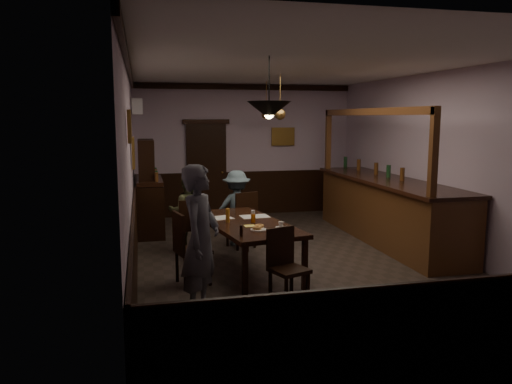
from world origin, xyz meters
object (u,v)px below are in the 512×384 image
object	(u,v)px
dining_table	(246,226)
pendant_brass_mid	(280,114)
person_standing	(201,240)
pendant_iron	(269,110)
bar_counter	(387,208)
coffee_cup	(281,224)
chair_near	(285,262)
chair_side	(187,245)
soda_can	(253,218)
sideboard	(149,196)
pendant_brass_far	(266,115)
person_seated_right	(237,208)
person_seated_left	(187,212)
chair_far_right	(243,217)
chair_far_left	(191,224)

from	to	relation	value
dining_table	pendant_brass_mid	xyz separation A→B (m)	(1.00, 1.75, 1.61)
person_standing	pendant_iron	bearing A→B (deg)	-29.08
bar_counter	coffee_cup	bearing A→B (deg)	-145.11
dining_table	chair_near	size ratio (longest dim) A/B	2.53
chair_side	soda_can	distance (m)	1.06
sideboard	pendant_brass_far	world-z (taller)	pendant_brass_far
person_standing	bar_counter	xyz separation A→B (m)	(3.71, 2.65, -0.26)
person_standing	coffee_cup	xyz separation A→B (m)	(1.21, 0.90, -0.07)
person_seated_right	soda_can	world-z (taller)	person_seated_right
person_seated_right	pendant_iron	world-z (taller)	pendant_iron
dining_table	sideboard	size ratio (longest dim) A/B	1.28
bar_counter	person_seated_right	bearing A→B (deg)	172.35
coffee_cup	bar_counter	world-z (taller)	bar_counter
dining_table	person_standing	xyz separation A→B (m)	(-0.82, -1.41, 0.18)
bar_counter	pendant_iron	bearing A→B (deg)	-143.64
chair_side	person_seated_left	distance (m)	1.82
dining_table	pendant_brass_far	world-z (taller)	pendant_brass_far
dining_table	chair_far_right	xyz separation A→B (m)	(0.24, 1.33, -0.14)
dining_table	pendant_brass_mid	bearing A→B (deg)	60.20
chair_far_right	person_standing	xyz separation A→B (m)	(-1.06, -2.74, 0.32)
person_standing	bar_counter	bearing A→B (deg)	-26.67
person_seated_left	soda_can	distance (m)	1.72
soda_can	chair_side	bearing A→B (deg)	-162.67
chair_near	person_seated_right	world-z (taller)	person_seated_right
chair_side	person_seated_right	xyz separation A→B (m)	(1.06, 1.97, 0.12)
coffee_cup	person_seated_left	bearing A→B (deg)	109.35
sideboard	pendant_brass_mid	xyz separation A→B (m)	(2.31, -1.09, 1.57)
soda_can	person_seated_left	bearing A→B (deg)	118.29
person_seated_right	soda_can	bearing A→B (deg)	87.23
chair_far_left	pendant_brass_far	size ratio (longest dim) A/B	1.13
bar_counter	pendant_brass_mid	bearing A→B (deg)	165.00
chair_near	coffee_cup	world-z (taller)	chair_near
person_standing	soda_can	distance (m)	1.64
sideboard	person_seated_left	bearing A→B (deg)	-66.68
chair_far_left	chair_near	bearing A→B (deg)	111.02
soda_can	coffee_cup	bearing A→B (deg)	-57.50
chair_near	pendant_iron	distance (m)	1.90
person_seated_left	pendant_brass_far	xyz separation A→B (m)	(1.91, 2.09, 1.64)
soda_can	pendant_brass_mid	world-z (taller)	pendant_brass_mid
coffee_cup	pendant_iron	world-z (taller)	pendant_iron
bar_counter	pendant_iron	world-z (taller)	pendant_iron
chair_far_right	dining_table	bearing A→B (deg)	60.29
chair_side	bar_counter	xyz separation A→B (m)	(3.77, 1.60, 0.06)
soda_can	bar_counter	size ratio (longest dim) A/B	0.03
person_seated_left	chair_near	bearing A→B (deg)	113.07
chair_far_right	soda_can	bearing A→B (deg)	64.72
pendant_iron	pendant_brass_far	bearing A→B (deg)	76.22
chair_far_right	bar_counter	world-z (taller)	bar_counter
dining_table	person_standing	bearing A→B (deg)	-120.08
coffee_cup	pendant_brass_far	bearing A→B (deg)	68.70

